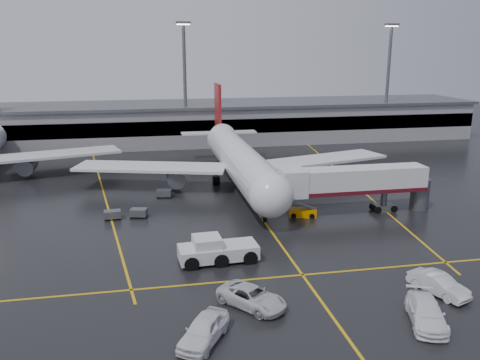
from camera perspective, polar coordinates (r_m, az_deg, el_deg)
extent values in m
plane|color=black|center=(67.13, 1.35, -2.79)|extent=(220.00, 220.00, 0.00)
cube|color=gold|center=(67.12, 1.35, -2.78)|extent=(0.25, 90.00, 0.02)
cube|color=gold|center=(47.33, 7.13, -10.70)|extent=(60.00, 0.25, 0.02)
cube|color=gold|center=(75.53, -15.32, -1.30)|extent=(9.99, 69.35, 0.02)
cube|color=gold|center=(81.69, 12.26, 0.10)|extent=(7.57, 69.64, 0.02)
cube|color=gray|center=(112.52, -3.88, 6.46)|extent=(120.00, 18.00, 8.00)
cube|color=black|center=(103.82, -3.27, 6.05)|extent=(120.00, 0.40, 3.00)
cube|color=#595B60|center=(111.98, -3.92, 8.64)|extent=(122.00, 19.00, 0.60)
cylinder|color=#595B60|center=(105.14, -6.29, 10.48)|extent=(0.70, 0.70, 25.00)
cube|color=#595B60|center=(104.96, -6.50, 17.41)|extent=(3.00, 1.20, 0.50)
cube|color=#FFE5B2|center=(104.95, -6.49, 17.25)|extent=(2.60, 0.90, 0.20)
cylinder|color=#595B60|center=(117.75, 16.48, 10.44)|extent=(0.70, 0.70, 25.00)
cube|color=#595B60|center=(117.60, 16.94, 16.60)|extent=(3.00, 1.20, 0.50)
cube|color=#FFE5B2|center=(117.58, 16.93, 16.46)|extent=(2.60, 0.90, 0.20)
cylinder|color=silver|center=(73.60, 0.04, 2.18)|extent=(5.20, 36.00, 5.20)
sphere|color=silver|center=(56.60, 3.54, -1.74)|extent=(5.20, 5.20, 5.20)
cone|color=silver|center=(93.80, -2.42, 5.30)|extent=(4.94, 8.00, 4.94)
cube|color=maroon|center=(94.10, -2.55, 8.34)|extent=(0.50, 5.50, 8.50)
cube|color=silver|center=(93.77, -2.42, 5.42)|extent=(14.00, 3.00, 0.25)
cube|color=silver|center=(74.44, -10.13, 1.46)|extent=(22.80, 11.83, 0.40)
cube|color=silver|center=(79.09, 9.06, 2.30)|extent=(22.80, 11.83, 0.40)
cylinder|color=#595B60|center=(73.92, -7.35, 0.36)|extent=(2.60, 4.50, 2.60)
cylinder|color=#595B60|center=(77.37, 6.82, 1.03)|extent=(2.60, 4.50, 2.60)
cylinder|color=#595B60|center=(60.34, 2.78, -3.86)|extent=(0.56, 0.56, 2.00)
cylinder|color=#595B60|center=(76.71, -2.73, 0.23)|extent=(0.56, 0.56, 2.00)
cylinder|color=#595B60|center=(77.85, 1.93, 0.46)|extent=(0.56, 0.56, 2.00)
cylinder|color=black|center=(60.52, 2.77, -4.35)|extent=(0.40, 1.10, 1.10)
cylinder|color=black|center=(76.82, -2.73, -0.09)|extent=(1.00, 1.40, 1.40)
cylinder|color=black|center=(77.96, 1.93, 0.14)|extent=(1.00, 1.40, 1.40)
cube|color=silver|center=(87.50, -20.83, 2.71)|extent=(22.80, 11.83, 0.40)
cylinder|color=#595B60|center=(87.50, -23.10, 1.55)|extent=(2.60, 4.50, 2.60)
cube|color=silver|center=(64.08, 13.08, 0.06)|extent=(18.00, 3.20, 3.00)
cube|color=#4E0D15|center=(64.42, 13.02, -1.06)|extent=(18.00, 3.30, 0.50)
cube|color=silver|center=(61.25, 6.05, -0.31)|extent=(3.00, 3.40, 3.30)
cylinder|color=#595B60|center=(66.55, 16.09, -2.19)|extent=(0.80, 0.80, 3.00)
cube|color=#595B60|center=(66.86, 16.03, -3.05)|extent=(2.60, 1.60, 0.90)
cylinder|color=#595B60|center=(68.80, 19.84, -1.51)|extent=(2.40, 2.40, 4.00)
cylinder|color=black|center=(66.38, 15.18, -3.12)|extent=(0.90, 1.80, 0.90)
cylinder|color=black|center=(67.35, 16.86, -2.98)|extent=(0.90, 1.80, 0.90)
cube|color=silver|center=(49.49, -2.50, -8.17)|extent=(7.86, 3.51, 1.32)
cube|color=silver|center=(48.88, -3.79, -7.10)|extent=(2.79, 2.79, 1.10)
cube|color=black|center=(48.88, -3.79, -7.10)|extent=(2.51, 2.51, 0.99)
cylinder|color=black|center=(49.20, -5.80, -8.87)|extent=(1.61, 3.38, 1.43)
cylinder|color=black|center=(49.64, -2.50, -8.58)|extent=(1.61, 3.38, 1.43)
cylinder|color=black|center=(50.25, 0.73, -8.27)|extent=(1.61, 3.38, 1.43)
cube|color=#D68200|center=(62.70, 7.16, -3.70)|extent=(3.63, 2.25, 1.03)
cube|color=#595B60|center=(62.39, 7.19, -2.84)|extent=(3.37, 1.67, 1.18)
cylinder|color=black|center=(62.72, 6.12, -3.88)|extent=(1.05, 1.71, 0.66)
cylinder|color=black|center=(62.85, 8.18, -3.91)|extent=(1.05, 1.71, 0.66)
imported|color=silver|center=(41.46, 1.36, -13.21)|extent=(5.91, 6.35, 1.66)
imported|color=white|center=(41.71, 20.48, -13.98)|extent=(4.29, 6.50, 1.75)
imported|color=silver|center=(46.55, 21.70, -10.98)|extent=(3.69, 5.65, 1.76)
imported|color=white|center=(37.12, -4.17, -16.70)|extent=(4.74, 5.82, 1.87)
cube|color=#595B60|center=(63.10, -11.49, -3.64)|extent=(2.26, 1.75, 0.90)
cylinder|color=black|center=(63.00, -12.29, -4.16)|extent=(0.40, 0.20, 0.40)
cylinder|color=black|center=(62.59, -10.87, -4.21)|extent=(0.40, 0.20, 0.40)
cylinder|color=black|center=(63.91, -12.05, -3.87)|extent=(0.40, 0.20, 0.40)
cylinder|color=black|center=(63.51, -10.65, -3.92)|extent=(0.40, 0.20, 0.40)
cube|color=#595B60|center=(63.14, -14.35, -3.80)|extent=(2.08, 1.43, 0.90)
cylinder|color=black|center=(62.82, -15.05, -4.39)|extent=(0.40, 0.20, 0.40)
cylinder|color=black|center=(62.81, -13.59, -4.30)|extent=(0.40, 0.20, 0.40)
cylinder|color=black|center=(63.77, -15.05, -4.10)|extent=(0.40, 0.20, 0.40)
cylinder|color=black|center=(63.76, -13.61, -4.01)|extent=(0.40, 0.20, 0.40)
cube|color=#595B60|center=(70.81, -8.67, -1.47)|extent=(2.17, 1.59, 0.90)
cylinder|color=black|center=(70.56, -9.35, -1.95)|extent=(0.40, 0.20, 0.40)
cylinder|color=black|center=(70.38, -8.05, -1.94)|extent=(0.40, 0.20, 0.40)
cylinder|color=black|center=(71.51, -9.25, -1.72)|extent=(0.40, 0.20, 0.40)
cylinder|color=black|center=(71.33, -7.98, -1.71)|extent=(0.40, 0.20, 0.40)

